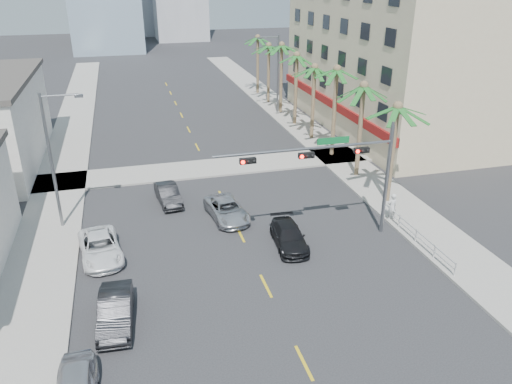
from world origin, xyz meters
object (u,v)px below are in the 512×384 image
(traffic_signal_mast, at_px, (341,164))
(car_lane_left, at_px, (168,194))
(car_parked_far, at_px, (100,247))
(car_lane_center, at_px, (227,210))
(car_parked_mid, at_px, (115,311))
(pedestrian, at_px, (392,207))
(car_lane_right, at_px, (289,236))

(traffic_signal_mast, xyz_separation_m, car_lane_left, (-9.76, 8.07, -4.40))
(car_parked_far, xyz_separation_m, car_lane_center, (8.29, 3.08, -0.02))
(traffic_signal_mast, distance_m, car_parked_far, 15.15)
(traffic_signal_mast, height_order, car_parked_mid, traffic_signal_mast)
(car_lane_center, bearing_deg, pedestrian, -24.31)
(car_parked_far, xyz_separation_m, car_lane_left, (4.67, 6.65, -0.01))
(car_parked_mid, xyz_separation_m, car_lane_left, (3.87, 13.14, -0.06))
(car_parked_far, height_order, car_lane_center, car_parked_far)
(traffic_signal_mast, relative_size, car_lane_left, 2.75)
(car_lane_right, bearing_deg, car_parked_mid, -149.94)
(car_parked_mid, height_order, car_lane_right, car_parked_mid)
(car_lane_center, bearing_deg, car_parked_mid, -134.95)
(car_lane_left, distance_m, pedestrian, 15.87)
(traffic_signal_mast, distance_m, car_parked_mid, 15.18)
(car_parked_far, xyz_separation_m, pedestrian, (18.95, -0.26, 0.42))
(traffic_signal_mast, xyz_separation_m, pedestrian, (4.52, 1.16, -3.96))
(car_parked_far, bearing_deg, car_lane_center, 12.76)
(car_parked_mid, height_order, car_lane_center, car_parked_mid)
(pedestrian, bearing_deg, traffic_signal_mast, 7.07)
(car_lane_right, height_order, pedestrian, pedestrian)
(car_lane_left, bearing_deg, pedestrian, -32.07)
(car_lane_center, relative_size, pedestrian, 2.49)
(car_lane_left, xyz_separation_m, car_lane_center, (3.61, -3.57, -0.01))
(traffic_signal_mast, xyz_separation_m, car_parked_mid, (-13.63, -5.07, -4.33))
(car_parked_mid, distance_m, car_lane_left, 13.70)
(pedestrian, bearing_deg, car_parked_far, -8.12)
(traffic_signal_mast, xyz_separation_m, car_parked_far, (-14.44, 1.42, -4.38))
(traffic_signal_mast, xyz_separation_m, car_lane_center, (-6.15, 4.50, -4.40))
(car_lane_right, relative_size, pedestrian, 2.31)
(car_parked_far, relative_size, car_lane_center, 1.03)
(car_lane_left, relative_size, car_lane_right, 0.92)
(car_parked_mid, height_order, car_parked_far, car_parked_mid)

